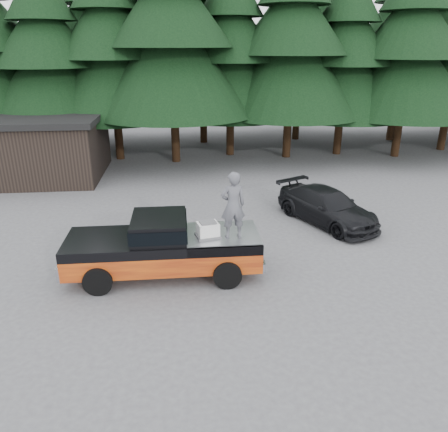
{
  "coord_description": "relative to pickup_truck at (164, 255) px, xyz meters",
  "views": [
    {
      "loc": [
        -0.64,
        -11.91,
        6.66
      ],
      "look_at": [
        0.53,
        0.0,
        1.97
      ],
      "focal_mm": 35.0,
      "sensor_mm": 36.0,
      "label": 1
    }
  ],
  "objects": [
    {
      "name": "truck_cab",
      "position": [
        -0.1,
        0.0,
        0.96
      ],
      "size": [
        1.66,
        1.9,
        0.59
      ],
      "primitive_type": "cube",
      "color": "black",
      "rests_on": "pickup_truck"
    },
    {
      "name": "man_on_bed",
      "position": [
        2.08,
        -0.34,
        1.67
      ],
      "size": [
        0.79,
        0.58,
        2.01
      ],
      "primitive_type": "imported",
      "rotation": [
        0.0,
        0.0,
        3.28
      ],
      "color": "#525359",
      "rests_on": "pickup_truck"
    },
    {
      "name": "utility_building",
      "position": [
        -7.7,
        11.77,
        1.0
      ],
      "size": [
        8.4,
        6.4,
        3.3
      ],
      "color": "black",
      "rests_on": "ground"
    },
    {
      "name": "ground",
      "position": [
        1.3,
        -0.23,
        -0.67
      ],
      "size": [
        120.0,
        120.0,
        0.0
      ],
      "primitive_type": "plane",
      "color": "#4A4A4C",
      "rests_on": "ground"
    },
    {
      "name": "pickup_truck",
      "position": [
        0.0,
        0.0,
        0.0
      ],
      "size": [
        6.0,
        2.04,
        1.33
      ],
      "primitive_type": null,
      "color": "#D65810",
      "rests_on": "ground"
    },
    {
      "name": "air_compressor",
      "position": [
        1.35,
        -0.24,
        0.87
      ],
      "size": [
        0.71,
        0.63,
        0.42
      ],
      "primitive_type": "cube",
      "rotation": [
        0.0,
        0.0,
        0.22
      ],
      "color": "white",
      "rests_on": "pickup_truck"
    },
    {
      "name": "treeline",
      "position": [
        1.72,
        16.96,
        7.06
      ],
      "size": [
        60.15,
        16.05,
        17.5
      ],
      "color": "black",
      "rests_on": "ground"
    },
    {
      "name": "parked_car",
      "position": [
        6.34,
        3.69,
        0.01
      ],
      "size": [
        3.74,
        4.99,
        1.35
      ],
      "primitive_type": "imported",
      "rotation": [
        0.0,
        0.0,
        0.46
      ],
      "color": "black",
      "rests_on": "ground"
    }
  ]
}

